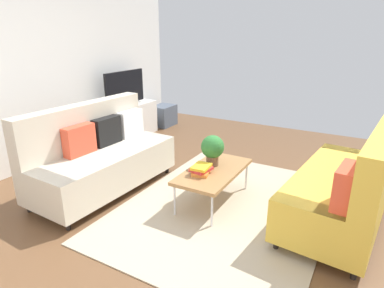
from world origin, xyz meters
The scene contains 17 objects.
ground_plane centered at (0.00, 0.00, 0.00)m, with size 7.68×7.68×0.00m, color brown.
wall_far centered at (0.00, 2.80, 1.45)m, with size 6.40×0.12×2.90m, color white.
area_rug centered at (0.15, -0.29, 0.01)m, with size 2.90×2.20×0.01m, color tan.
couch_beige centered at (-0.19, 1.34, 0.45)m, with size 1.93×0.92×1.10m.
couch_green centered at (0.48, -1.50, 0.44)m, with size 1.97×1.02×1.10m.
coffee_table centered at (0.20, -0.09, 0.39)m, with size 1.10×0.56×0.42m.
tv_console centered at (1.62, 2.46, 0.32)m, with size 1.40×0.44×0.64m, color silver.
tv centered at (1.62, 2.44, 0.95)m, with size 1.00×0.20×0.64m.
storage_trunk centered at (2.72, 2.36, 0.22)m, with size 0.52×0.40×0.44m, color #4C5666.
potted_plant centered at (0.32, -0.01, 0.64)m, with size 0.28×0.28×0.38m.
table_book_0 centered at (0.03, -0.01, 0.44)m, with size 0.24×0.18×0.04m, color orange.
table_book_1 centered at (0.03, -0.01, 0.47)m, with size 0.24×0.18×0.03m, color red.
table_book_2 centered at (0.03, -0.01, 0.50)m, with size 0.24×0.18×0.03m, color gold.
vase_0 centered at (1.04, 2.51, 0.71)m, with size 0.09×0.09×0.13m, color #4C72B2.
bottle_0 centered at (1.19, 2.42, 0.74)m, with size 0.05×0.05×0.19m, color purple.
bottle_1 centered at (1.29, 2.42, 0.75)m, with size 0.06×0.06×0.21m, color red.
bottle_2 centered at (1.40, 2.42, 0.71)m, with size 0.06×0.06×0.14m, color silver.
Camera 1 is at (-3.00, -1.61, 1.96)m, focal length 30.62 mm.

